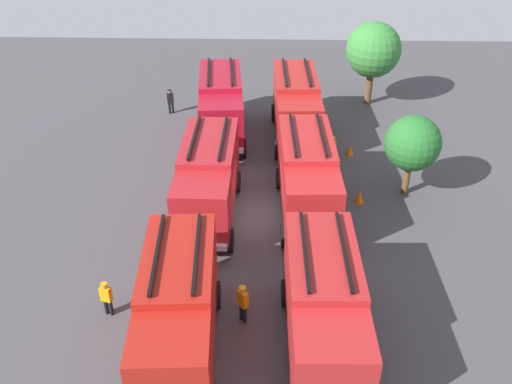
# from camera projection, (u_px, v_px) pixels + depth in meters

# --- Properties ---
(ground_plane) EXTENTS (54.01, 54.01, 0.00)m
(ground_plane) POSITION_uv_depth(u_px,v_px,m) (256.00, 215.00, 27.42)
(ground_plane) COLOR #423F44
(fire_truck_0) EXTENTS (7.39, 3.27, 3.88)m
(fire_truck_0) POSITION_uv_depth(u_px,v_px,m) (221.00, 104.00, 33.24)
(fire_truck_0) COLOR maroon
(fire_truck_0) RESTS_ON ground
(fire_truck_1) EXTENTS (7.23, 2.82, 3.88)m
(fire_truck_1) POSITION_uv_depth(u_px,v_px,m) (208.00, 178.00, 26.25)
(fire_truck_1) COLOR maroon
(fire_truck_1) RESTS_ON ground
(fire_truck_2) EXTENTS (7.34, 3.11, 3.88)m
(fire_truck_2) POSITION_uv_depth(u_px,v_px,m) (178.00, 308.00, 19.22)
(fire_truck_2) COLOR #9F1A13
(fire_truck_2) RESTS_ON ground
(fire_truck_3) EXTENTS (7.29, 2.98, 3.88)m
(fire_truck_3) POSITION_uv_depth(u_px,v_px,m) (296.00, 105.00, 33.16)
(fire_truck_3) COLOR #A61E1A
(fire_truck_3) RESTS_ON ground
(fire_truck_4) EXTENTS (7.29, 2.99, 3.88)m
(fire_truck_4) POSITION_uv_depth(u_px,v_px,m) (308.00, 175.00, 26.51)
(fire_truck_4) COLOR #AF1F20
(fire_truck_4) RESTS_ON ground
(fire_truck_5) EXTENTS (7.25, 2.88, 3.88)m
(fire_truck_5) POSITION_uv_depth(u_px,v_px,m) (324.00, 305.00, 19.33)
(fire_truck_5) COLOR #A61F20
(fire_truck_5) RESTS_ON ground
(firefighter_0) EXTENTS (0.34, 0.47, 1.61)m
(firefighter_0) POSITION_uv_depth(u_px,v_px,m) (107.00, 297.00, 21.43)
(firefighter_0) COLOR black
(firefighter_0) RESTS_ON ground
(firefighter_1) EXTENTS (0.48, 0.45, 1.74)m
(firefighter_1) POSITION_uv_depth(u_px,v_px,m) (243.00, 302.00, 21.09)
(firefighter_1) COLOR black
(firefighter_1) RESTS_ON ground
(firefighter_2) EXTENTS (0.46, 0.47, 1.72)m
(firefighter_2) POSITION_uv_depth(u_px,v_px,m) (332.00, 149.00, 31.07)
(firefighter_2) COLOR black
(firefighter_2) RESTS_ON ground
(firefighter_4) EXTENTS (0.35, 0.47, 1.67)m
(firefighter_4) POSITION_uv_depth(u_px,v_px,m) (170.00, 100.00, 36.62)
(firefighter_4) COLOR black
(firefighter_4) RESTS_ON ground
(tree_0) EXTENTS (3.63, 3.63, 5.62)m
(tree_0) POSITION_uv_depth(u_px,v_px,m) (373.00, 50.00, 36.37)
(tree_0) COLOR brown
(tree_0) RESTS_ON ground
(tree_1) EXTENTS (2.83, 2.83, 4.38)m
(tree_1) POSITION_uv_depth(u_px,v_px,m) (413.00, 144.00, 27.47)
(tree_1) COLOR brown
(tree_1) RESTS_ON ground
(traffic_cone_0) EXTENTS (0.47, 0.47, 0.67)m
(traffic_cone_0) POSITION_uv_depth(u_px,v_px,m) (349.00, 149.00, 32.30)
(traffic_cone_0) COLOR #F2600C
(traffic_cone_0) RESTS_ON ground
(traffic_cone_1) EXTENTS (0.47, 0.47, 0.67)m
(traffic_cone_1) POSITION_uv_depth(u_px,v_px,m) (359.00, 197.00, 28.18)
(traffic_cone_1) COLOR #F2600C
(traffic_cone_1) RESTS_ON ground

